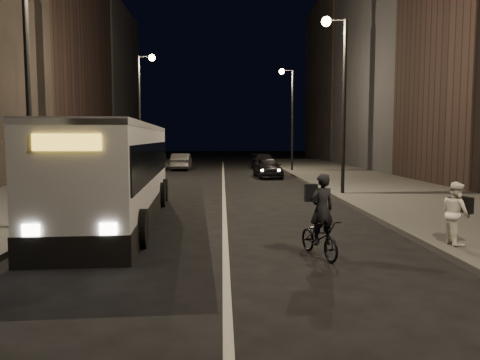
{
  "coord_description": "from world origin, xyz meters",
  "views": [
    {
      "loc": [
        -0.08,
        -9.72,
        2.74
      ],
      "look_at": [
        0.45,
        4.12,
        1.5
      ],
      "focal_mm": 35.0,
      "sensor_mm": 36.0,
      "label": 1
    }
  ],
  "objects": [
    {
      "name": "car_near",
      "position": [
        3.09,
        22.73,
        0.72
      ],
      "size": [
        1.99,
        4.34,
        1.44
      ],
      "primitive_type": "imported",
      "rotation": [
        0.0,
        0.0,
        0.07
      ],
      "color": "black",
      "rests_on": "ground"
    },
    {
      "name": "ground",
      "position": [
        0.0,
        0.0,
        0.0
      ],
      "size": [
        180.0,
        180.0,
        0.0
      ],
      "primitive_type": "plane",
      "color": "black",
      "rests_on": "ground"
    },
    {
      "name": "building_row_left",
      "position": [
        -16.0,
        28.5,
        11.0
      ],
      "size": [
        8.0,
        61.0,
        22.0
      ],
      "primitive_type": "cube",
      "color": "black",
      "rests_on": "ground"
    },
    {
      "name": "pedestrian_woman",
      "position": [
        5.6,
        1.3,
        0.93
      ],
      "size": [
        0.6,
        0.76,
        1.53
      ],
      "primitive_type": "imported",
      "rotation": [
        0.0,
        0.0,
        1.6
      ],
      "color": "white",
      "rests_on": "sidewalk_right"
    },
    {
      "name": "city_bus",
      "position": [
        -3.6,
        5.94,
        1.74
      ],
      "size": [
        3.3,
        11.96,
        3.19
      ],
      "rotation": [
        0.0,
        0.0,
        0.06
      ],
      "color": "silver",
      "rests_on": "ground"
    },
    {
      "name": "sidewalk_right",
      "position": [
        8.5,
        14.0,
        0.08
      ],
      "size": [
        7.0,
        70.0,
        0.16
      ],
      "primitive_type": "cube",
      "color": "#3E3E3B",
      "rests_on": "ground"
    },
    {
      "name": "streetlight_right_mid",
      "position": [
        5.33,
        12.0,
        5.36
      ],
      "size": [
        1.2,
        0.44,
        8.12
      ],
      "color": "black",
      "rests_on": "sidewalk_right"
    },
    {
      "name": "sidewalk_left",
      "position": [
        -8.5,
        14.0,
        0.08
      ],
      "size": [
        7.0,
        70.0,
        0.16
      ],
      "primitive_type": "cube",
      "color": "#3E3E3B",
      "rests_on": "ground"
    },
    {
      "name": "car_mid",
      "position": [
        -3.6,
        30.9,
        0.72
      ],
      "size": [
        1.53,
        4.39,
        1.44
      ],
      "primitive_type": "imported",
      "rotation": [
        0.0,
        0.0,
        3.14
      ],
      "color": "#373739",
      "rests_on": "ground"
    },
    {
      "name": "streetlight_left_near",
      "position": [
        -5.33,
        4.0,
        5.36
      ],
      "size": [
        1.2,
        0.44,
        8.12
      ],
      "color": "black",
      "rests_on": "sidewalk_left"
    },
    {
      "name": "streetlight_right_far",
      "position": [
        5.33,
        28.0,
        5.36
      ],
      "size": [
        1.2,
        0.44,
        8.12
      ],
      "color": "black",
      "rests_on": "sidewalk_right"
    },
    {
      "name": "car_far",
      "position": [
        3.6,
        31.67,
        0.68
      ],
      "size": [
        2.16,
        4.81,
        1.37
      ],
      "primitive_type": "imported",
      "rotation": [
        0.0,
        0.0,
        0.05
      ],
      "color": "black",
      "rests_on": "ground"
    },
    {
      "name": "streetlight_left_far",
      "position": [
        -5.33,
        22.0,
        5.36
      ],
      "size": [
        1.2,
        0.44,
        8.12
      ],
      "color": "black",
      "rests_on": "sidewalk_left"
    },
    {
      "name": "cyclist_on_bicycle",
      "position": [
        2.17,
        0.78,
        0.65
      ],
      "size": [
        1.05,
        1.79,
        1.95
      ],
      "rotation": [
        0.0,
        0.0,
        0.29
      ],
      "color": "black",
      "rests_on": "ground"
    },
    {
      "name": "building_row_right",
      "position": [
        16.0,
        27.5,
        10.5
      ],
      "size": [
        8.0,
        61.0,
        21.0
      ],
      "primitive_type": "cube",
      "color": "black",
      "rests_on": "ground"
    }
  ]
}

